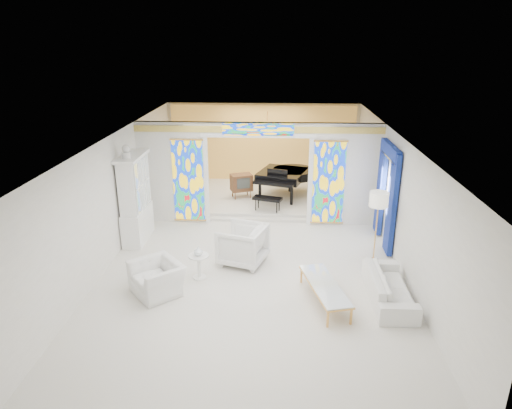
# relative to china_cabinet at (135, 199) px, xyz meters

# --- Properties ---
(floor) EXTENTS (12.00, 12.00, 0.00)m
(floor) POSITION_rel_china_cabinet_xyz_m (3.22, -0.60, -1.17)
(floor) COLOR beige
(floor) RESTS_ON ground
(ceiling) EXTENTS (7.00, 12.00, 0.02)m
(ceiling) POSITION_rel_china_cabinet_xyz_m (3.22, -0.60, 1.83)
(ceiling) COLOR white
(ceiling) RESTS_ON wall_back
(wall_back) EXTENTS (7.00, 0.02, 3.00)m
(wall_back) POSITION_rel_china_cabinet_xyz_m (3.22, 5.40, 0.33)
(wall_back) COLOR silver
(wall_back) RESTS_ON floor
(wall_front) EXTENTS (7.00, 0.02, 3.00)m
(wall_front) POSITION_rel_china_cabinet_xyz_m (3.22, -6.60, 0.33)
(wall_front) COLOR silver
(wall_front) RESTS_ON floor
(wall_left) EXTENTS (0.02, 12.00, 3.00)m
(wall_left) POSITION_rel_china_cabinet_xyz_m (-0.28, -0.60, 0.33)
(wall_left) COLOR silver
(wall_left) RESTS_ON floor
(wall_right) EXTENTS (0.02, 12.00, 3.00)m
(wall_right) POSITION_rel_china_cabinet_xyz_m (6.72, -0.60, 0.33)
(wall_right) COLOR silver
(wall_right) RESTS_ON floor
(partition_wall) EXTENTS (7.00, 0.22, 3.00)m
(partition_wall) POSITION_rel_china_cabinet_xyz_m (3.22, 1.40, 0.48)
(partition_wall) COLOR silver
(partition_wall) RESTS_ON floor
(stained_glass_left) EXTENTS (0.90, 0.04, 2.40)m
(stained_glass_left) POSITION_rel_china_cabinet_xyz_m (1.19, 1.29, 0.13)
(stained_glass_left) COLOR gold
(stained_glass_left) RESTS_ON partition_wall
(stained_glass_right) EXTENTS (0.90, 0.04, 2.40)m
(stained_glass_right) POSITION_rel_china_cabinet_xyz_m (5.25, 1.29, 0.13)
(stained_glass_right) COLOR gold
(stained_glass_right) RESTS_ON partition_wall
(stained_glass_transom) EXTENTS (2.00, 0.04, 0.34)m
(stained_glass_transom) POSITION_rel_china_cabinet_xyz_m (3.22, 1.29, 1.65)
(stained_glass_transom) COLOR gold
(stained_glass_transom) RESTS_ON partition_wall
(alcove_platform) EXTENTS (6.80, 3.80, 0.18)m
(alcove_platform) POSITION_rel_china_cabinet_xyz_m (3.22, 3.50, -1.08)
(alcove_platform) COLOR beige
(alcove_platform) RESTS_ON floor
(gold_curtain_back) EXTENTS (6.70, 0.10, 2.90)m
(gold_curtain_back) POSITION_rel_china_cabinet_xyz_m (3.22, 5.28, 0.33)
(gold_curtain_back) COLOR gold
(gold_curtain_back) RESTS_ON wall_back
(chandelier) EXTENTS (0.48, 0.48, 0.30)m
(chandelier) POSITION_rel_china_cabinet_xyz_m (3.42, 3.40, 1.38)
(chandelier) COLOR #DFA14E
(chandelier) RESTS_ON ceiling
(blue_drapes) EXTENTS (0.14, 1.85, 2.65)m
(blue_drapes) POSITION_rel_china_cabinet_xyz_m (6.62, 0.10, 0.41)
(blue_drapes) COLOR navy
(blue_drapes) RESTS_ON wall_right
(china_cabinet) EXTENTS (0.56, 1.46, 2.72)m
(china_cabinet) POSITION_rel_china_cabinet_xyz_m (0.00, 0.00, 0.00)
(china_cabinet) COLOR white
(china_cabinet) RESTS_ON floor
(armchair_left) EXTENTS (1.41, 1.42, 0.69)m
(armchair_left) POSITION_rel_china_cabinet_xyz_m (1.22, -2.73, -0.82)
(armchair_left) COLOR white
(armchair_left) RESTS_ON floor
(armchair_right) EXTENTS (1.33, 1.31, 0.97)m
(armchair_right) POSITION_rel_china_cabinet_xyz_m (2.95, -1.24, -0.69)
(armchair_right) COLOR white
(armchair_right) RESTS_ON floor
(sofa) EXTENTS (0.81, 2.06, 0.60)m
(sofa) POSITION_rel_china_cabinet_xyz_m (6.17, -2.77, -0.87)
(sofa) COLOR silver
(sofa) RESTS_ON floor
(side_table) EXTENTS (0.55, 0.55, 0.58)m
(side_table) POSITION_rel_china_cabinet_xyz_m (2.02, -2.05, -0.79)
(side_table) COLOR white
(side_table) RESTS_ON floor
(vase) EXTENTS (0.25, 0.25, 0.21)m
(vase) POSITION_rel_china_cabinet_xyz_m (2.02, -2.05, -0.48)
(vase) COLOR silver
(vase) RESTS_ON side_table
(coffee_table) EXTENTS (1.01, 1.93, 0.41)m
(coffee_table) POSITION_rel_china_cabinet_xyz_m (4.79, -2.94, -0.79)
(coffee_table) COLOR white
(coffee_table) RESTS_ON floor
(floor_lamp) EXTENTS (0.54, 0.54, 1.81)m
(floor_lamp) POSITION_rel_china_cabinet_xyz_m (6.18, -1.01, 0.37)
(floor_lamp) COLOR #DFA14E
(floor_lamp) RESTS_ON floor
(grand_piano) EXTENTS (2.22, 2.82, 1.08)m
(grand_piano) POSITION_rel_china_cabinet_xyz_m (4.09, 3.37, -0.26)
(grand_piano) COLOR black
(grand_piano) RESTS_ON alcove_platform
(tv_console) EXTENTS (0.81, 0.68, 0.79)m
(tv_console) POSITION_rel_china_cabinet_xyz_m (2.58, 3.15, -0.47)
(tv_console) COLOR #56331F
(tv_console) RESTS_ON alcove_platform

